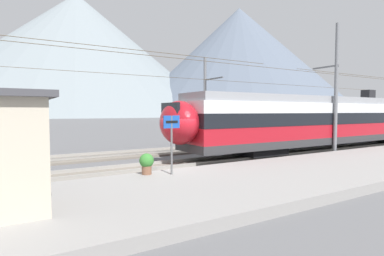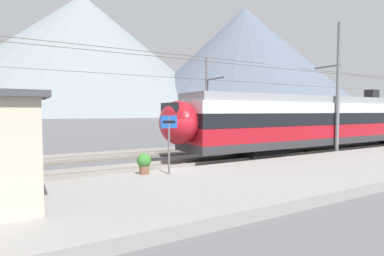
{
  "view_description": "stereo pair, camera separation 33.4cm",
  "coord_description": "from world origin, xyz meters",
  "views": [
    {
      "loc": [
        -6.34,
        -12.67,
        2.86
      ],
      "look_at": [
        2.65,
        2.32,
        1.89
      ],
      "focal_mm": 28.35,
      "sensor_mm": 36.0,
      "label": 1
    },
    {
      "loc": [
        -6.05,
        -12.84,
        2.86
      ],
      "look_at": [
        2.65,
        2.32,
        1.89
      ],
      "focal_mm": 28.35,
      "sensor_mm": 36.0,
      "label": 2
    }
  ],
  "objects": [
    {
      "name": "ground_plane",
      "position": [
        0.0,
        0.0,
        0.0
      ],
      "size": [
        400.0,
        400.0,
        0.0
      ],
      "primitive_type": "plane",
      "color": "#565659"
    },
    {
      "name": "platform_slab",
      "position": [
        0.0,
        -3.97,
        0.18
      ],
      "size": [
        120.0,
        6.04,
        0.35
      ],
      "primitive_type": "cube",
      "color": "gray",
      "rests_on": "ground"
    },
    {
      "name": "track_near",
      "position": [
        0.0,
        0.91,
        0.07
      ],
      "size": [
        120.0,
        3.0,
        0.28
      ],
      "color": "#6B6359",
      "rests_on": "ground"
    },
    {
      "name": "track_far",
      "position": [
        0.0,
        6.12,
        0.07
      ],
      "size": [
        120.0,
        3.0,
        0.28
      ],
      "color": "#6B6359",
      "rests_on": "ground"
    },
    {
      "name": "train_near_platform",
      "position": [
        13.77,
        0.91,
        2.23
      ],
      "size": [
        27.01,
        2.98,
        4.27
      ],
      "color": "#2D2D30",
      "rests_on": "track_near"
    },
    {
      "name": "catenary_mast_mid",
      "position": [
        11.61,
        -0.6,
        4.34
      ],
      "size": [
        39.88,
        1.91,
        8.45
      ],
      "color": "slate",
      "rests_on": "ground"
    },
    {
      "name": "catenary_mast_far_side",
      "position": [
        7.57,
        8.26,
        3.82
      ],
      "size": [
        39.88,
        2.62,
        7.29
      ],
      "color": "slate",
      "rests_on": "ground"
    },
    {
      "name": "platform_sign",
      "position": [
        -0.89,
        -2.01,
        2.07
      ],
      "size": [
        0.7,
        0.08,
        2.34
      ],
      "color": "#59595B",
      "rests_on": "platform_slab"
    },
    {
      "name": "handbag_beside_passenger",
      "position": [
        -6.05,
        -2.27,
        0.5
      ],
      "size": [
        0.32,
        0.18,
        0.41
      ],
      "color": "maroon",
      "rests_on": "platform_slab"
    },
    {
      "name": "potted_plant_platform_edge",
      "position": [
        -1.74,
        -1.49,
        0.84
      ],
      "size": [
        0.58,
        0.58,
        0.84
      ],
      "color": "brown",
      "rests_on": "platform_slab"
    },
    {
      "name": "mountain_central_peak",
      "position": [
        34.08,
        208.22,
        41.33
      ],
      "size": [
        198.92,
        198.92,
        82.66
      ],
      "primitive_type": "cone",
      "color": "slate",
      "rests_on": "ground"
    },
    {
      "name": "mountain_right_ridge",
      "position": [
        127.47,
        148.9,
        36.09
      ],
      "size": [
        153.45,
        153.45,
        72.18
      ],
      "primitive_type": "cone",
      "color": "#515B6B",
      "rests_on": "ground"
    }
  ]
}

